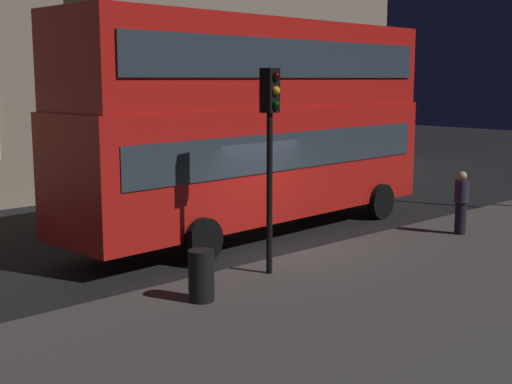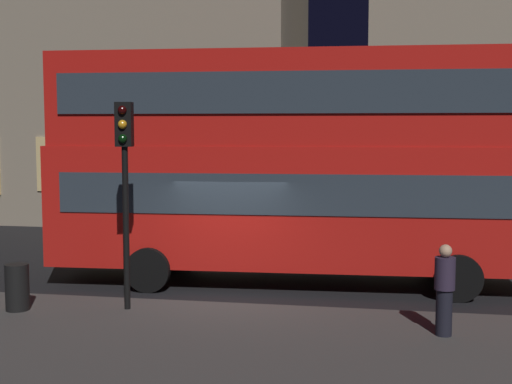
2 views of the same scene
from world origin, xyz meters
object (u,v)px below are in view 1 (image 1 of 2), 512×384
at_px(pedestrian, 461,202).
at_px(litter_bin, 201,276).
at_px(double_decker_bus, 256,116).
at_px(traffic_light_near_kerb, 270,128).
at_px(traffic_light_far_side, 404,113).

xyz_separation_m(pedestrian, litter_bin, (-8.04, 0.23, -0.35)).
distance_m(double_decker_bus, litter_bin, 6.60).
xyz_separation_m(double_decker_bus, litter_bin, (-4.82, -3.78, -2.44)).
height_order(traffic_light_near_kerb, traffic_light_far_side, traffic_light_near_kerb).
bearing_deg(traffic_light_near_kerb, traffic_light_far_side, 17.31).
relative_size(traffic_light_near_kerb, pedestrian, 2.56).
distance_m(pedestrian, litter_bin, 8.05).
bearing_deg(double_decker_bus, litter_bin, -144.80).
bearing_deg(pedestrian, litter_bin, -146.52).
bearing_deg(traffic_light_near_kerb, litter_bin, -175.92).
bearing_deg(litter_bin, pedestrian, -1.67).
xyz_separation_m(double_decker_bus, traffic_light_far_side, (10.35, 2.79, -0.35)).
bearing_deg(traffic_light_far_side, litter_bin, 26.05).
distance_m(traffic_light_near_kerb, pedestrian, 6.35).
distance_m(double_decker_bus, traffic_light_near_kerb, 4.32).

